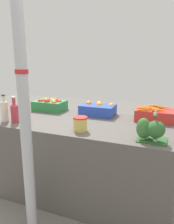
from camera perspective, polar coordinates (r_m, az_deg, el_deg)
name	(u,v)px	position (r m, az deg, el deg)	size (l,w,h in m)	color
ground_plane	(87,192)	(2.48, 0.00, -20.09)	(10.00, 10.00, 0.00)	slate
market_table	(87,158)	(2.29, 0.00, -11.98)	(1.67, 0.87, 0.78)	#56514C
support_pole	(23,88)	(1.60, -16.43, 5.95)	(0.09, 0.09, 2.36)	#B7BABF
apple_crate	(50,105)	(2.64, -9.64, 1.93)	(0.36, 0.25, 0.15)	#2D8442
orange_crate	(98,109)	(2.39, 2.89, 0.75)	(0.36, 0.25, 0.14)	#2847B7
carrot_crate	(155,115)	(2.27, 17.27, -0.66)	(0.36, 0.25, 0.15)	red
broccoli_pile	(149,130)	(1.70, 15.99, -4.42)	(0.23, 0.19, 0.18)	#2D602D
juice_bottle_cloudy	(5,110)	(2.29, -20.73, 0.50)	(0.07, 0.07, 0.27)	beige
juice_bottle_ruby	(15,112)	(2.22, -18.40, 0.01)	(0.07, 0.07, 0.26)	#B2333D
pickle_jar	(80,124)	(1.87, -1.76, -3.10)	(0.12, 0.12, 0.12)	#DBBC56
sparrow_bird	(156,114)	(1.71, 17.49, -0.52)	(0.04, 0.14, 0.05)	#4C3D2D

